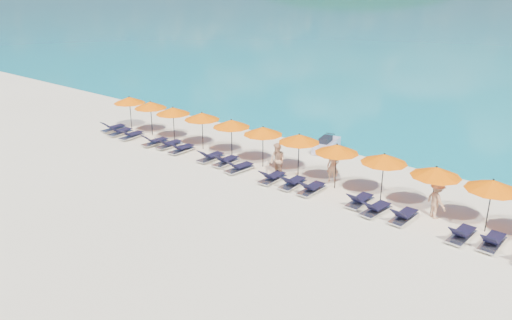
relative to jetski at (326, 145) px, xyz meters
The scene contains 35 objects.
ground 9.50m from the jetski, 90.23° to the right, with size 1400.00×1400.00×0.00m, color beige.
headland_main 610.68m from the jetski, 119.49° to the left, with size 374.00×242.00×126.50m.
headland_small 571.68m from the jetski, 105.25° to the left, with size 162.00×126.00×85.50m.
jetski is the anchor object (origin of this frame).
beachgoer_a 4.88m from the jetski, 54.66° to the right, with size 0.59×0.39×1.62m, color tan.
beachgoer_b 5.27m from the jetski, 86.46° to the right, with size 0.87×0.50×1.80m, color tan.
beachgoer_c 9.51m from the jetski, 29.54° to the right, with size 1.05×0.49×1.63m, color tan.
umbrella_0 13.46m from the jetski, 160.35° to the right, with size 2.10×2.10×2.28m.
umbrella_1 11.45m from the jetski, 156.55° to the right, with size 2.10×2.10×2.28m.
umbrella_2 9.51m from the jetski, 150.58° to the right, with size 2.10×2.10×2.28m.
umbrella_3 7.51m from the jetski, 143.01° to the right, with size 2.10×2.10×2.28m.
umbrella_4 5.90m from the jetski, 127.69° to the right, with size 2.10×2.10×2.28m.
umbrella_5 4.93m from the jetski, 105.14° to the right, with size 2.10×2.10×2.28m.
umbrella_6 4.80m from the jetski, 76.78° to the right, with size 2.10×2.10×2.28m.
umbrella_7 5.94m from the jetski, 54.06° to the right, with size 2.10×2.10×2.28m.
umbrella_8 7.41m from the jetski, 38.17° to the right, with size 2.10×2.10×2.28m.
umbrella_9 9.45m from the jetski, 29.74° to the right, with size 2.10×2.10×2.28m.
umbrella_10 11.41m from the jetski, 24.19° to the right, with size 2.10×2.10×2.28m.
lounger_0 14.27m from the jetski, 157.02° to the right, with size 0.64×1.71×0.66m.
lounger_1 13.38m from the jetski, 154.21° to the right, with size 0.72×1.73×0.66m.
lounger_2 12.31m from the jetski, 151.66° to the right, with size 0.77×1.75×0.66m.
lounger_3 10.38m from the jetski, 146.23° to the right, with size 0.74×1.74×0.66m.
lounger_4 9.41m from the jetski, 143.64° to the right, with size 0.72×1.73×0.66m.
lounger_5 8.53m from the jetski, 138.18° to the right, with size 0.63×1.70×0.66m.
lounger_6 6.92m from the jetski, 125.70° to the right, with size 0.63×1.70×0.66m.
lounger_7 6.31m from the jetski, 117.73° to the right, with size 0.70×1.73×0.66m.
lounger_8 6.11m from the jetski, 106.19° to the right, with size 0.79×1.75×0.66m.
lounger_9 5.91m from the jetski, 85.10° to the right, with size 0.63×1.70×0.66m.
lounger_10 6.04m from the jetski, 73.81° to the right, with size 0.67×1.72×0.66m.
lounger_11 6.44m from the jetski, 64.35° to the right, with size 0.62×1.70×0.66m.
lounger_12 7.64m from the jetski, 47.06° to the right, with size 0.63×1.70×0.66m.
lounger_13 8.56m from the jetski, 43.88° to the right, with size 0.79×1.75×0.66m.
lounger_14 9.42m from the jetski, 38.31° to the right, with size 0.69×1.73×0.66m.
lounger_15 11.44m from the jetski, 31.17° to the right, with size 0.72×1.73×0.66m.
lounger_16 12.30m from the jetski, 27.93° to the right, with size 0.65×1.71×0.66m.
Camera 1 is at (14.58, -14.71, 9.44)m, focal length 35.00 mm.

